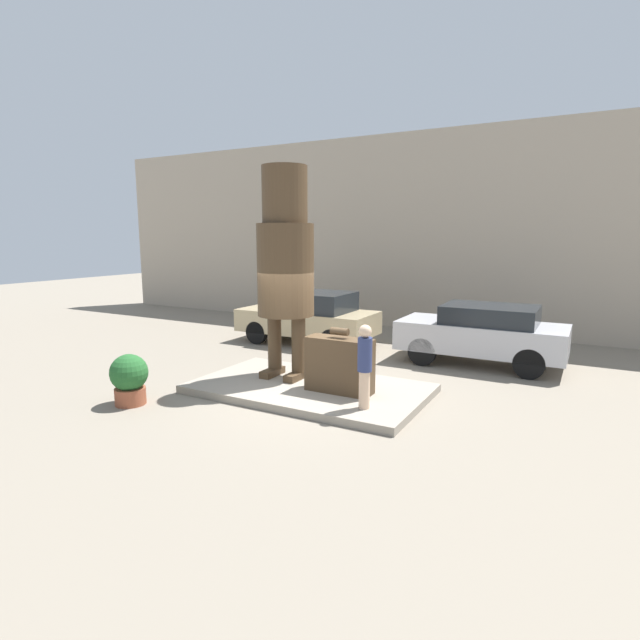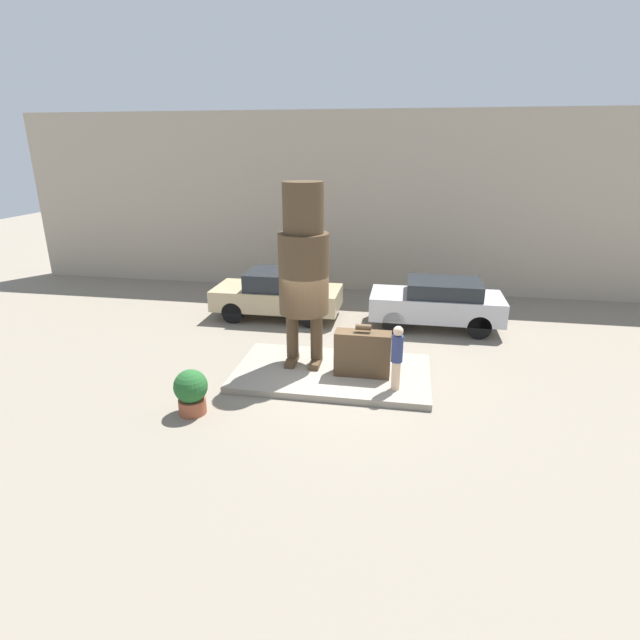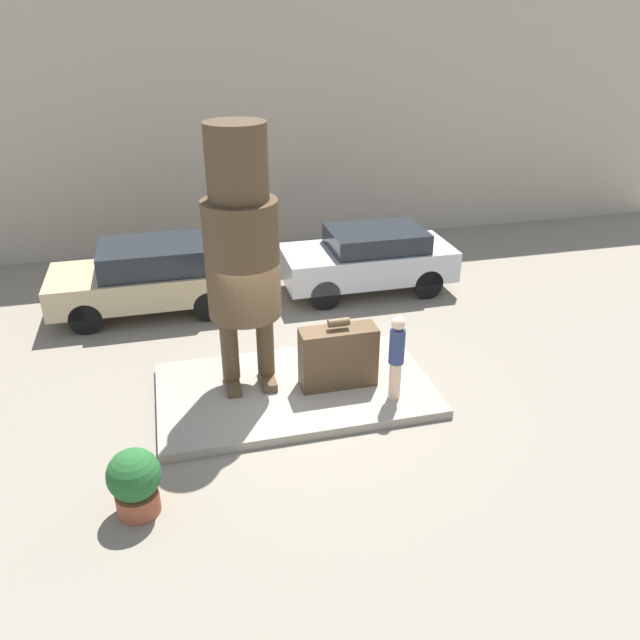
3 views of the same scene
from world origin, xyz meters
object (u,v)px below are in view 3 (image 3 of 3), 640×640
object	(u,v)px
tourist	(396,354)
planter_pot	(135,481)
statue_figure	(241,242)
parked_car_silver	(369,258)
parked_car_tan	(148,276)
giant_suitcase	(338,357)

from	to	relation	value
tourist	planter_pot	distance (m)	4.61
statue_figure	parked_car_silver	xyz separation A→B (m)	(3.50, 3.79, -1.99)
parked_car_tan	parked_car_silver	size ratio (longest dim) A/B	1.02
tourist	parked_car_tan	distance (m)	6.42
parked_car_silver	planter_pot	distance (m)	8.45
parked_car_tan	planter_pot	bearing A→B (deg)	87.78
giant_suitcase	tourist	size ratio (longest dim) A/B	0.88
statue_figure	tourist	size ratio (longest dim) A/B	2.94
parked_car_tan	parked_car_silver	distance (m)	5.18
parked_car_tan	giant_suitcase	bearing A→B (deg)	126.63
parked_car_silver	planter_pot	bearing A→B (deg)	49.94
giant_suitcase	parked_car_tan	xyz separation A→B (m)	(-3.22, 4.33, 0.13)
statue_figure	planter_pot	xyz separation A→B (m)	(-1.93, -2.67, -2.30)
giant_suitcase	parked_car_tan	distance (m)	5.39
planter_pot	parked_car_tan	bearing A→B (deg)	87.78
statue_figure	parked_car_tan	xyz separation A→B (m)	(-1.68, 3.89, -1.98)
statue_figure	planter_pot	distance (m)	4.02
parked_car_silver	giant_suitcase	bearing A→B (deg)	65.08
giant_suitcase	parked_car_tan	bearing A→B (deg)	126.63
tourist	planter_pot	bearing A→B (deg)	-159.76
tourist	planter_pot	world-z (taller)	tourist
statue_figure	parked_car_silver	world-z (taller)	statue_figure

